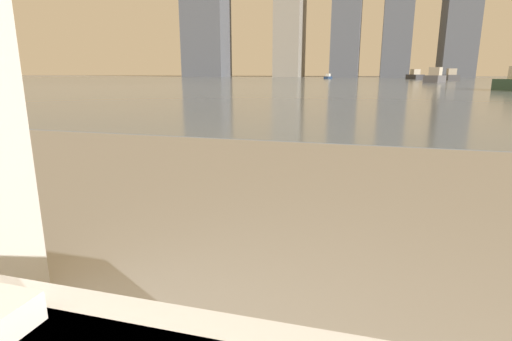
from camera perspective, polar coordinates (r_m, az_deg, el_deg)
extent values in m
cube|color=slate|center=(61.89, 15.57, 12.21)|extent=(180.00, 110.00, 0.01)
cube|color=#4C4C51|center=(55.66, 24.19, 11.85)|extent=(3.24, 5.18, 0.86)
cube|color=#B2A893|center=(55.65, 24.28, 12.79)|extent=(1.77, 2.14, 0.98)
cube|color=#2D2D33|center=(82.06, 21.75, 12.32)|extent=(2.99, 5.09, 0.84)
cube|color=#B2A893|center=(82.06, 21.80, 12.95)|extent=(1.68, 2.08, 0.96)
cube|color=#4C4C51|center=(72.48, 26.08, 11.84)|extent=(1.75, 4.90, 0.85)
cube|color=#B2A893|center=(72.48, 26.16, 12.56)|extent=(1.25, 1.85, 0.97)
cube|color=navy|center=(81.34, 10.25, 12.92)|extent=(1.47, 2.79, 0.46)
cube|color=silver|center=(81.34, 10.26, 13.27)|extent=(0.87, 1.12, 0.53)
cube|color=#4C515B|center=(128.08, -7.11, 18.41)|extent=(12.67, 9.90, 23.39)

